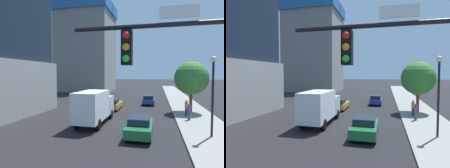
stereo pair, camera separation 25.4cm
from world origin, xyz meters
The scene contains 11 objects.
sidewalk centered at (8.04, 20.00, 0.07)m, with size 4.49×120.00×0.15m, color gray.
construction_building centered at (-16.62, 52.47, 13.97)m, with size 18.61×14.27×33.17m.
traffic_light_pole centered at (4.77, 4.71, 4.67)m, with size 5.01×0.48×6.61m.
street_lamp centered at (7.90, 14.32, 4.07)m, with size 0.44×0.44×6.01m.
street_tree centered at (7.96, 24.09, 4.35)m, with size 4.09×4.09×6.26m.
car_green centered at (2.58, 13.66, 0.76)m, with size 1.92×4.24×1.50m.
car_blue centered at (2.58, 29.81, 0.75)m, with size 1.80×4.63×1.53m.
car_gold centered at (-1.99, 24.27, 0.71)m, with size 1.87×4.45×1.49m.
box_truck centered at (-1.99, 16.22, 1.79)m, with size 2.25×6.61×3.24m.
pedestrian_purple_shirt centered at (7.09, 19.47, 1.02)m, with size 0.34×0.34×1.71m.
pedestrian_orange_shirt centered at (7.11, 21.58, 1.06)m, with size 0.34×0.34×1.78m.
Camera 1 is at (3.90, -1.07, 4.79)m, focal length 30.51 mm.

